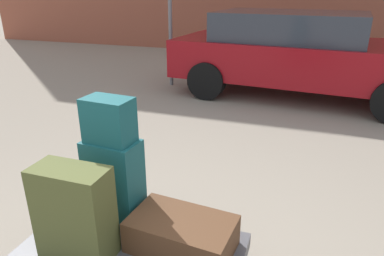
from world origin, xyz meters
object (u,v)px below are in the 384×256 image
Objects in this scene: suitcase_olive_front_right at (74,213)px; bollard_kerb_near at (382,68)px; suitcase_teal_front_left at (115,183)px; suitcase_brown_rear_right at (182,234)px; parked_car at (299,52)px; duffel_bag_teal_topmost_pile at (109,120)px; no_parking_sign at (170,11)px.

suitcase_olive_front_right reaches higher than bollard_kerb_near.
suitcase_teal_front_left reaches higher than bollard_kerb_near.
bollard_kerb_near reaches higher than suitcase_brown_rear_right.
suitcase_olive_front_right reaches higher than suitcase_brown_rear_right.
suitcase_brown_rear_right is at bearing -94.61° from parked_car.
suitcase_olive_front_right is 0.13× the size of parked_car.
duffel_bag_teal_topmost_pile is at bearing -112.18° from bollard_kerb_near.
parked_car is 2.44m from no_parking_sign.
suitcase_teal_front_left is 0.13× the size of parked_car.
no_parking_sign is at bearing -179.21° from parked_car.
suitcase_teal_front_left is at bearing 172.67° from suitcase_brown_rear_right.
suitcase_olive_front_right is at bearing -93.92° from suitcase_teal_front_left.
parked_car is at bearing 79.46° from suitcase_olive_front_right.
suitcase_brown_rear_right is 0.90× the size of bollard_kerb_near.
no_parking_sign is (-1.47, 4.61, 0.76)m from suitcase_teal_front_left.
suitcase_brown_rear_right is 0.81m from duffel_bag_teal_topmost_pile.
suitcase_brown_rear_right is 2.11× the size of duffel_bag_teal_topmost_pile.
suitcase_brown_rear_right is at bearing 23.65° from suitcase_olive_front_right.
bollard_kerb_near is at bearing 18.63° from no_parking_sign.
duffel_bag_teal_topmost_pile is 6.43m from bollard_kerb_near.
suitcase_brown_rear_right is 4.78m from parked_car.
duffel_bag_teal_topmost_pile is at bearing 172.67° from suitcase_brown_rear_right.
suitcase_olive_front_right is 0.92× the size of suitcase_brown_rear_right.
suitcase_teal_front_left is at bearing 0.00° from duffel_bag_teal_topmost_pile.
suitcase_teal_front_left is 0.36m from suitcase_olive_front_right.
parked_car is at bearing 83.87° from duffel_bag_teal_topmost_pile.
parked_car is at bearing -140.15° from bollard_kerb_near.
suitcase_teal_front_left is 4.73m from parked_car.
suitcase_teal_front_left is at bearing -100.78° from parked_car.
no_parking_sign is at bearing 112.34° from duffel_bag_teal_topmost_pile.
parked_car reaches higher than bollard_kerb_near.
no_parking_sign is (-1.42, 4.96, 0.77)m from suitcase_olive_front_right.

